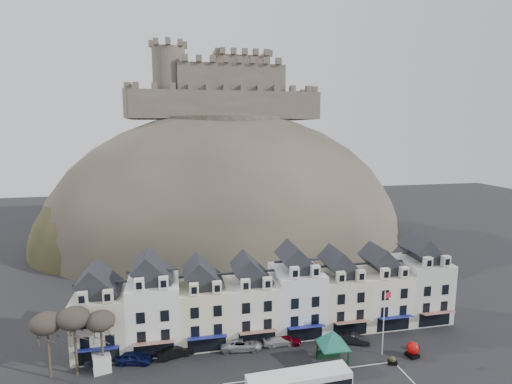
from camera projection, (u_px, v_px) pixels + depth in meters
townhouse_terrace at (275, 296)px, 58.16m from camera, size 54.40×9.35×11.80m
castle_hill at (231, 236)px, 110.40m from camera, size 100.00×76.00×68.00m
castle at (223, 89)px, 110.67m from camera, size 50.20×22.20×22.00m
tree_left_far at (46, 324)px, 46.70m from camera, size 3.61×3.61×8.24m
tree_left_mid at (73, 319)px, 47.25m from camera, size 3.78×3.78×8.64m
tree_left_near at (101, 322)px, 47.97m from camera, size 3.43×3.43×7.84m
bus_shelter at (333, 339)px, 49.81m from camera, size 7.25×7.25×4.61m
red_buoy at (413, 349)px, 52.01m from camera, size 1.63×1.63×2.02m
flagpole at (384, 319)px, 52.03m from camera, size 1.19×0.53×8.75m
white_van at (100, 357)px, 50.17m from camera, size 3.19×5.05×2.14m
planter_west at (393, 361)px, 50.36m from camera, size 1.21×0.85×1.10m
planter_east at (415, 346)px, 53.75m from camera, size 1.12×0.73×1.05m
car_navy at (134, 358)px, 50.59m from camera, size 4.84×2.77×1.55m
car_black at (175, 351)px, 52.10m from camera, size 5.03×2.76×1.57m
car_silver at (241, 344)px, 53.87m from camera, size 5.85×3.23×1.58m
car_white at (278, 340)px, 54.95m from camera, size 4.53×1.87×1.31m
car_maroon at (287, 339)px, 55.19m from camera, size 4.22×2.64×1.34m
car_charcoal at (354, 339)px, 55.30m from camera, size 4.45×2.95×1.39m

